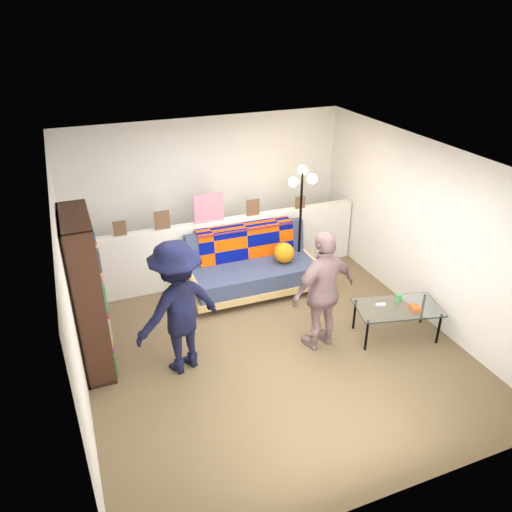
# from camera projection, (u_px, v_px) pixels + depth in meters

# --- Properties ---
(ground) EXTENTS (5.00, 5.00, 0.00)m
(ground) POSITION_uv_depth(u_px,v_px,m) (267.00, 341.00, 6.48)
(ground) COLOR brown
(ground) RESTS_ON ground
(room_shell) EXTENTS (4.60, 5.05, 2.45)m
(room_shell) POSITION_uv_depth(u_px,v_px,m) (254.00, 208.00, 6.11)
(room_shell) COLOR silver
(room_shell) RESTS_ON ground
(half_wall_ledge) EXTENTS (4.45, 0.15, 1.00)m
(half_wall_ledge) POSITION_uv_depth(u_px,v_px,m) (223.00, 249.00, 7.74)
(half_wall_ledge) COLOR silver
(half_wall_ledge) RESTS_ON ground
(ledge_decor) EXTENTS (2.97, 0.02, 0.45)m
(ledge_decor) POSITION_uv_depth(u_px,v_px,m) (207.00, 211.00, 7.34)
(ledge_decor) COLOR brown
(ledge_decor) RESTS_ON half_wall_ledge
(futon_sofa) EXTENTS (1.97, 0.98, 0.84)m
(futon_sofa) POSITION_uv_depth(u_px,v_px,m) (253.00, 267.00, 7.45)
(futon_sofa) COLOR tan
(futon_sofa) RESTS_ON ground
(bookshelf) EXTENTS (0.32, 0.96, 1.93)m
(bookshelf) POSITION_uv_depth(u_px,v_px,m) (88.00, 299.00, 5.70)
(bookshelf) COLOR black
(bookshelf) RESTS_ON ground
(coffee_table) EXTENTS (1.17, 0.81, 0.55)m
(coffee_table) POSITION_uv_depth(u_px,v_px,m) (398.00, 309.00, 6.40)
(coffee_table) COLOR black
(coffee_table) RESTS_ON ground
(floor_lamp) EXTENTS (0.36, 0.33, 1.80)m
(floor_lamp) POSITION_uv_depth(u_px,v_px,m) (302.00, 201.00, 7.43)
(floor_lamp) COLOR black
(floor_lamp) RESTS_ON ground
(person_left) EXTENTS (1.21, 0.93, 1.65)m
(person_left) POSITION_uv_depth(u_px,v_px,m) (178.00, 308.00, 5.67)
(person_left) COLOR black
(person_left) RESTS_ON ground
(person_right) EXTENTS (0.98, 0.56, 1.57)m
(person_right) POSITION_uv_depth(u_px,v_px,m) (323.00, 291.00, 6.08)
(person_right) COLOR #C27D83
(person_right) RESTS_ON ground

